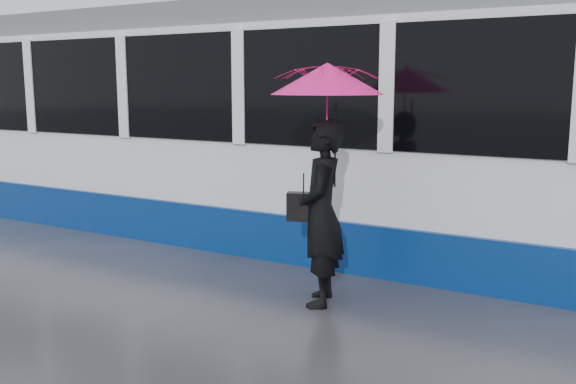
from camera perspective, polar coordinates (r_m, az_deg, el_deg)
The scene contains 6 objects.
ground at distance 7.38m, azimuth -7.68°, elevation -8.20°, with size 90.00×90.00×0.00m, color #2E2E33.
rails at distance 9.39m, azimuth 1.77°, elevation -4.18°, with size 34.00×1.51×0.02m.
tram at distance 11.48m, azimuth -15.34°, elevation 6.21°, with size 26.00×2.56×3.35m.
woman at distance 6.50m, azimuth 3.00°, elevation -1.91°, with size 0.69×0.45×1.90m, color black.
umbrella at distance 6.35m, azimuth 3.49°, elevation 8.08°, with size 1.45×1.45×1.28m.
handbag at distance 6.61m, azimuth 1.39°, elevation -1.31°, with size 0.37×0.26×0.47m.
Camera 1 is at (4.36, -5.51, 2.24)m, focal length 40.00 mm.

